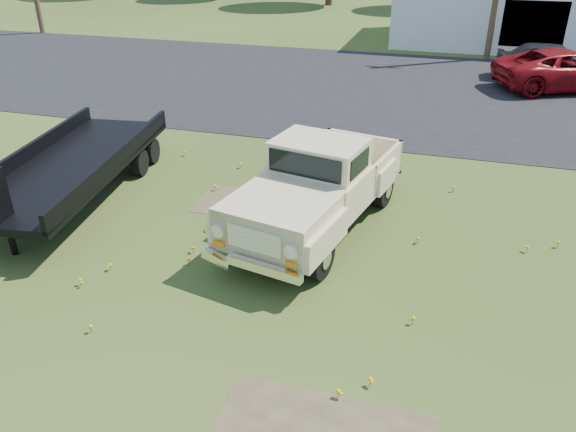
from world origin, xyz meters
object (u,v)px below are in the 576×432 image
object	(u,v)px
flatbed_trailer	(71,160)
red_pickup	(566,70)
dark_sedan	(552,62)
vintage_pickup_truck	(318,185)

from	to	relation	value
flatbed_trailer	red_pickup	distance (m)	19.30
red_pickup	dark_sedan	world-z (taller)	dark_sedan
vintage_pickup_truck	flatbed_trailer	bearing A→B (deg)	-166.77
flatbed_trailer	vintage_pickup_truck	bearing A→B (deg)	-6.55
flatbed_trailer	dark_sedan	xyz separation A→B (m)	(12.58, 15.79, -0.20)
vintage_pickup_truck	red_pickup	xyz separation A→B (m)	(6.84, 14.15, -0.26)
vintage_pickup_truck	dark_sedan	world-z (taller)	vintage_pickup_truck
dark_sedan	flatbed_trailer	bearing A→B (deg)	139.86
flatbed_trailer	dark_sedan	size ratio (longest dim) A/B	1.57
vintage_pickup_truck	red_pickup	distance (m)	15.72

